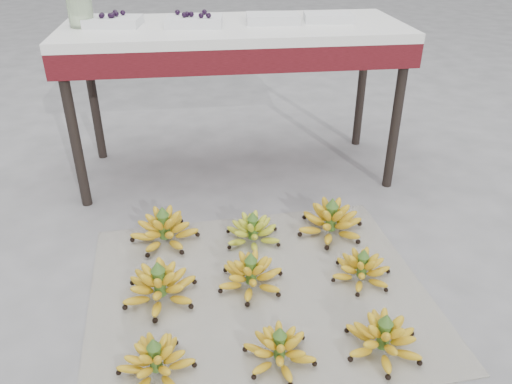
{
  "coord_description": "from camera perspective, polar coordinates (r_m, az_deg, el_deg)",
  "views": [
    {
      "loc": [
        -0.08,
        -1.46,
        1.26
      ],
      "look_at": [
        0.13,
        0.24,
        0.29
      ],
      "focal_mm": 35.0,
      "sensor_mm": 36.0,
      "label": 1
    }
  ],
  "objects": [
    {
      "name": "ground",
      "position": [
        1.93,
        -3.0,
        -11.3
      ],
      "size": [
        60.0,
        60.0,
        0.0
      ],
      "primitive_type": "plane",
      "color": "slate",
      "rests_on": "ground"
    },
    {
      "name": "newspaper_mat",
      "position": [
        1.92,
        0.3,
        -11.32
      ],
      "size": [
        1.32,
        1.13,
        0.01
      ],
      "primitive_type": "cube",
      "rotation": [
        0.0,
        0.0,
        0.07
      ],
      "color": "silver",
      "rests_on": "ground"
    },
    {
      "name": "bunch_front_left",
      "position": [
        1.64,
        -11.38,
        -18.43
      ],
      "size": [
        0.28,
        0.28,
        0.14
      ],
      "rotation": [
        0.0,
        0.0,
        -0.21
      ],
      "color": "gold",
      "rests_on": "newspaper_mat"
    },
    {
      "name": "bunch_front_center",
      "position": [
        1.65,
        2.69,
        -17.51
      ],
      "size": [
        0.3,
        0.3,
        0.14
      ],
      "rotation": [
        0.0,
        0.0,
        0.35
      ],
      "color": "gold",
      "rests_on": "newspaper_mat"
    },
    {
      "name": "bunch_front_right",
      "position": [
        1.72,
        14.33,
        -15.88
      ],
      "size": [
        0.3,
        0.3,
        0.16
      ],
      "rotation": [
        0.0,
        0.0,
        0.2
      ],
      "color": "gold",
      "rests_on": "newspaper_mat"
    },
    {
      "name": "bunch_mid_left",
      "position": [
        1.89,
        -10.93,
        -10.51
      ],
      "size": [
        0.36,
        0.36,
        0.17
      ],
      "rotation": [
        0.0,
        0.0,
        0.4
      ],
      "color": "gold",
      "rests_on": "newspaper_mat"
    },
    {
      "name": "bunch_mid_center",
      "position": [
        1.91,
        -0.58,
        -9.43
      ],
      "size": [
        0.26,
        0.26,
        0.16
      ],
      "rotation": [
        0.0,
        0.0,
        0.04
      ],
      "color": "gold",
      "rests_on": "newspaper_mat"
    },
    {
      "name": "bunch_mid_right",
      "position": [
        1.99,
        12.0,
        -8.61
      ],
      "size": [
        0.28,
        0.28,
        0.14
      ],
      "rotation": [
        0.0,
        0.0,
        -0.23
      ],
      "color": "gold",
      "rests_on": "newspaper_mat"
    },
    {
      "name": "bunch_back_left",
      "position": [
        2.18,
        -10.43,
        -4.24
      ],
      "size": [
        0.34,
        0.34,
        0.17
      ],
      "rotation": [
        0.0,
        0.0,
        -0.2
      ],
      "color": "gold",
      "rests_on": "newspaper_mat"
    },
    {
      "name": "bunch_back_center",
      "position": [
        2.15,
        -0.38,
        -4.53
      ],
      "size": [
        0.28,
        0.28,
        0.15
      ],
      "rotation": [
        0.0,
        0.0,
        0.15
      ],
      "color": "olive",
      "rests_on": "newspaper_mat"
    },
    {
      "name": "bunch_back_right",
      "position": [
        2.22,
        8.56,
        -3.32
      ],
      "size": [
        0.36,
        0.36,
        0.18
      ],
      "rotation": [
        0.0,
        0.0,
        -0.27
      ],
      "color": "gold",
      "rests_on": "newspaper_mat"
    },
    {
      "name": "vendor_table",
      "position": [
        2.54,
        -2.49,
        16.65
      ],
      "size": [
        1.64,
        0.66,
        0.79
      ],
      "color": "black",
      "rests_on": "ground"
    },
    {
      "name": "tray_far_left",
      "position": [
        2.56,
        -15.98,
        18.27
      ],
      "size": [
        0.27,
        0.21,
        0.06
      ],
      "color": "silver",
      "rests_on": "vendor_table"
    },
    {
      "name": "tray_left",
      "position": [
        2.49,
        -7.06,
        18.84
      ],
      "size": [
        0.28,
        0.21,
        0.07
      ],
      "color": "silver",
      "rests_on": "vendor_table"
    },
    {
      "name": "tray_right",
      "position": [
        2.55,
        1.93,
        19.22
      ],
      "size": [
        0.26,
        0.2,
        0.04
      ],
      "color": "silver",
      "rests_on": "vendor_table"
    },
    {
      "name": "tray_far_right",
      "position": [
        2.61,
        8.24,
        19.17
      ],
      "size": [
        0.25,
        0.2,
        0.04
      ],
      "color": "silver",
      "rests_on": "vendor_table"
    },
    {
      "name": "glass_jar",
      "position": [
        2.57,
        -19.44,
        18.93
      ],
      "size": [
        0.14,
        0.14,
        0.14
      ],
      "primitive_type": "cylinder",
      "rotation": [
        0.0,
        0.0,
        -0.26
      ],
      "color": "#D0EBBB",
      "rests_on": "vendor_table"
    }
  ]
}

